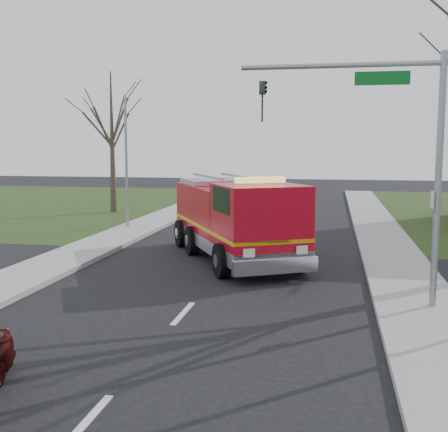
# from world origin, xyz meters

# --- Properties ---
(ground) EXTENTS (120.00, 120.00, 0.00)m
(ground) POSITION_xyz_m (0.00, 0.00, 0.00)
(ground) COLOR black
(ground) RESTS_ON ground
(sidewalk_right) EXTENTS (2.40, 80.00, 0.15)m
(sidewalk_right) POSITION_xyz_m (6.20, 0.00, 0.07)
(sidewalk_right) COLOR gray
(sidewalk_right) RESTS_ON ground
(bare_tree_left) EXTENTS (4.50, 4.50, 9.00)m
(bare_tree_left) POSITION_xyz_m (-10.00, 20.00, 5.56)
(bare_tree_left) COLOR #3C3123
(bare_tree_left) RESTS_ON ground
(traffic_signal_mast) EXTENTS (5.29, 0.18, 6.80)m
(traffic_signal_mast) POSITION_xyz_m (5.21, 1.50, 4.71)
(traffic_signal_mast) COLOR gray
(traffic_signal_mast) RESTS_ON ground
(utility_pole_far) EXTENTS (0.14, 0.14, 7.00)m
(utility_pole_far) POSITION_xyz_m (-6.80, 14.00, 3.50)
(utility_pole_far) COLOR gray
(utility_pole_far) RESTS_ON ground
(fire_engine) EXTENTS (6.39, 8.67, 3.35)m
(fire_engine) POSITION_xyz_m (0.16, 7.23, 1.52)
(fire_engine) COLOR #AE081A
(fire_engine) RESTS_ON ground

